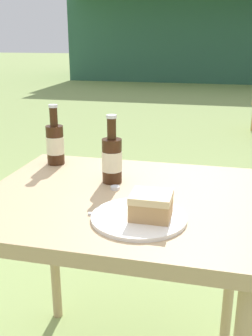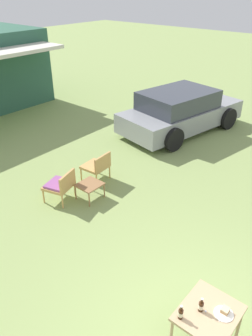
{
  "view_description": "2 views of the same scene",
  "coord_description": "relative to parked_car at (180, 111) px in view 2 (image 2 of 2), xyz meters",
  "views": [
    {
      "loc": [
        0.27,
        -1.04,
        1.17
      ],
      "look_at": [
        0.0,
        0.1,
        0.78
      ],
      "focal_mm": 42.0,
      "sensor_mm": 36.0,
      "label": 1
    },
    {
      "loc": [
        -2.69,
        -0.9,
        4.33
      ],
      "look_at": [
        1.88,
        2.93,
        0.9
      ],
      "focal_mm": 35.0,
      "sensor_mm": 36.0,
      "label": 2
    }
  ],
  "objects": [
    {
      "name": "parked_car",
      "position": [
        0.0,
        0.0,
        0.0
      ],
      "size": [
        4.44,
        2.61,
        1.35
      ],
      "rotation": [
        0.0,
        0.0,
        -0.19
      ],
      "color": "gray",
      "rests_on": "ground_plane"
    },
    {
      "name": "wicker_chair_cushioned",
      "position": [
        -5.1,
        -0.1,
        -0.24
      ],
      "size": [
        0.7,
        0.69,
        0.73
      ],
      "rotation": [
        0.0,
        0.0,
        3.42
      ],
      "color": "tan",
      "rests_on": "ground_plane"
    },
    {
      "name": "wicker_chair_plain",
      "position": [
        -3.96,
        -0.13,
        -0.24
      ],
      "size": [
        0.61,
        0.59,
        0.73
      ],
      "rotation": [
        0.0,
        0.0,
        3.22
      ],
      "color": "tan",
      "rests_on": "ground_plane"
    },
    {
      "name": "garden_side_table",
      "position": [
        -4.64,
        -0.54,
        -0.32
      ],
      "size": [
        0.53,
        0.49,
        0.38
      ],
      "color": "#996B42",
      "rests_on": "ground_plane"
    },
    {
      "name": "patio_table",
      "position": [
        -6.14,
        -4.22,
        -0.01
      ],
      "size": [
        0.8,
        0.68,
        0.73
      ],
      "color": "tan",
      "rests_on": "ground_plane"
    },
    {
      "name": "cake_on_plate",
      "position": [
        -6.03,
        -4.37,
        0.1
      ],
      "size": [
        0.24,
        0.24,
        0.07
      ],
      "color": "white",
      "rests_on": "patio_table"
    },
    {
      "name": "cola_bottle_near",
      "position": [
        -6.19,
        -4.12,
        0.15
      ],
      "size": [
        0.06,
        0.06,
        0.22
      ],
      "color": "#381E0F",
      "rests_on": "patio_table"
    },
    {
      "name": "cola_bottle_far",
      "position": [
        -6.44,
        -3.98,
        0.15
      ],
      "size": [
        0.06,
        0.06,
        0.22
      ],
      "color": "#381E0F",
      "rests_on": "patio_table"
    },
    {
      "name": "fork",
      "position": [
        -6.1,
        -4.36,
        0.08
      ],
      "size": [
        0.16,
        0.04,
        0.01
      ],
      "color": "silver",
      "rests_on": "patio_table"
    },
    {
      "name": "loose_bottle_cap",
      "position": [
        -6.16,
        -4.18,
        0.08
      ],
      "size": [
        0.03,
        0.03,
        0.01
      ],
      "color": "silver",
      "rests_on": "patio_table"
    }
  ]
}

